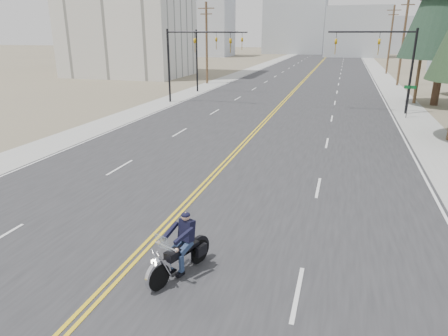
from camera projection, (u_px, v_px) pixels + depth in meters
road at (312, 72)px, 71.89m from camera, size 20.00×200.00×0.01m
sidewalk_left at (250, 70)px, 74.98m from camera, size 3.00×200.00×0.01m
sidewalk_right at (380, 74)px, 68.79m from camera, size 3.00×200.00×0.01m
traffic_mast_left at (188, 51)px, 38.21m from camera, size 7.10×0.26×7.00m
traffic_mast_right at (388, 54)px, 33.38m from camera, size 7.10×0.26×7.00m
traffic_mast_far at (210, 49)px, 45.58m from camera, size 6.10×0.26×7.00m
street_sign at (409, 96)px, 32.07m from camera, size 0.90×0.06×2.62m
utility_pole_c at (423, 43)px, 37.62m from camera, size 2.20×0.30×11.00m
utility_pole_d at (403, 38)px, 51.17m from camera, size 2.20×0.30×11.50m
utility_pole_e at (390, 39)px, 66.69m from camera, size 2.20×0.30×11.00m
utility_pole_left at (207, 42)px, 53.52m from camera, size 2.20×0.30×10.50m
haze_bldg_a at (208, 18)px, 118.67m from camera, size 14.00×12.00×22.00m
haze_bldg_b at (357, 32)px, 117.46m from camera, size 18.00×14.00×14.00m
haze_bldg_d at (296, 13)px, 134.55m from camera, size 20.00×15.00×26.00m
haze_bldg_e at (407, 35)px, 135.92m from camera, size 14.00×14.00×12.00m
haze_bldg_f at (180, 29)px, 137.29m from camera, size 12.00×12.00×16.00m
motorcyclist at (179, 246)px, 11.15m from camera, size 1.76×2.57×1.84m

